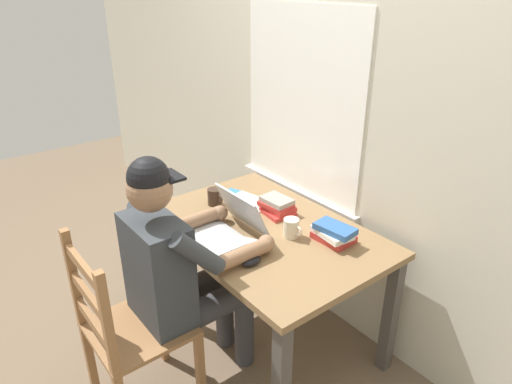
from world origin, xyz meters
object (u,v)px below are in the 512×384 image
object	(u,v)px
laptop	(226,227)
landscape_photo_print	(235,193)
seated_person	(180,267)
computer_mouse	(251,261)
wooden_chair	(128,331)
coffee_mug_white	(292,228)
coffee_mug_dark	(215,197)
desk	(264,244)
book_stack_main	(277,206)
book_stack_side	(334,233)

from	to	relation	value
laptop	landscape_photo_print	bearing A→B (deg)	139.43
seated_person	computer_mouse	xyz separation A→B (m)	(0.23, 0.24, 0.05)
wooden_chair	coffee_mug_white	size ratio (longest dim) A/B	8.15
seated_person	coffee_mug_dark	size ratio (longest dim) A/B	10.64
desk	laptop	size ratio (longest dim) A/B	3.72
wooden_chair	computer_mouse	bearing A→B (deg)	66.57
book_stack_main	book_stack_side	bearing A→B (deg)	3.73
wooden_chair	landscape_photo_print	world-z (taller)	wooden_chair
seated_person	book_stack_side	size ratio (longest dim) A/B	5.66
desk	book_stack_main	distance (m)	0.23
wooden_chair	coffee_mug_dark	bearing A→B (deg)	117.28
coffee_mug_dark	book_stack_main	xyz separation A→B (m)	(0.29, 0.21, -0.00)
wooden_chair	coffee_mug_white	world-z (taller)	wooden_chair
coffee_mug_white	coffee_mug_dark	distance (m)	0.54
seated_person	wooden_chair	size ratio (longest dim) A/B	1.33
seated_person	coffee_mug_dark	world-z (taller)	seated_person
desk	book_stack_side	bearing A→B (deg)	31.98
computer_mouse	book_stack_main	world-z (taller)	book_stack_main
coffee_mug_dark	book_stack_side	world-z (taller)	coffee_mug_dark
coffee_mug_white	landscape_photo_print	world-z (taller)	coffee_mug_white
seated_person	book_stack_main	size ratio (longest dim) A/B	6.14
book_stack_main	book_stack_side	xyz separation A→B (m)	(0.39, 0.03, 0.00)
computer_mouse	laptop	bearing A→B (deg)	168.81
coffee_mug_white	laptop	bearing A→B (deg)	-128.94
landscape_photo_print	wooden_chair	bearing A→B (deg)	-84.00
wooden_chair	laptop	distance (m)	0.65
seated_person	book_stack_side	bearing A→B (deg)	65.21
desk	computer_mouse	distance (m)	0.35
desk	landscape_photo_print	distance (m)	0.46
wooden_chair	landscape_photo_print	bearing A→B (deg)	115.29
seated_person	coffee_mug_dark	bearing A→B (deg)	130.11
seated_person	computer_mouse	distance (m)	0.33
desk	computer_mouse	xyz separation A→B (m)	(0.21, -0.25, 0.11)
coffee_mug_white	book_stack_main	distance (m)	0.26
computer_mouse	coffee_mug_dark	size ratio (longest dim) A/B	0.86
desk	book_stack_side	world-z (taller)	book_stack_side
desk	seated_person	distance (m)	0.49
coffee_mug_white	book_stack_main	world-z (taller)	coffee_mug_white
computer_mouse	book_stack_side	xyz separation A→B (m)	(0.09, 0.44, 0.03)
book_stack_side	coffee_mug_white	bearing A→B (deg)	-139.78
laptop	coffee_mug_dark	world-z (taller)	laptop
seated_person	landscape_photo_print	bearing A→B (deg)	124.49
coffee_mug_white	book_stack_side	distance (m)	0.20
computer_mouse	coffee_mug_white	distance (m)	0.31
seated_person	laptop	bearing A→B (deg)	98.90
wooden_chair	book_stack_side	distance (m)	1.05
coffee_mug_white	landscape_photo_print	xyz separation A→B (m)	(-0.58, 0.07, -0.05)
seated_person	wooden_chair	distance (m)	0.36
coffee_mug_dark	laptop	bearing A→B (deg)	-24.48
coffee_mug_dark	coffee_mug_white	bearing A→B (deg)	10.79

